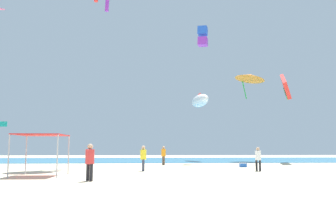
# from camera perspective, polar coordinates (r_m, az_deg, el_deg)

# --- Properties ---
(ground) EXTENTS (110.00, 110.00, 0.10)m
(ground) POSITION_cam_1_polar(r_m,az_deg,el_deg) (20.33, 0.99, -10.72)
(ground) COLOR beige
(ocean_strip) EXTENTS (110.00, 20.42, 0.03)m
(ocean_strip) POSITION_cam_1_polar(r_m,az_deg,el_deg) (45.94, -1.53, -8.07)
(ocean_strip) COLOR teal
(ocean_strip) RESTS_ON ground
(canopy_tent) EXTENTS (2.62, 2.67, 2.37)m
(canopy_tent) POSITION_cam_1_polar(r_m,az_deg,el_deg) (20.78, -20.57, -3.95)
(canopy_tent) COLOR #B2B2B7
(canopy_tent) RESTS_ON ground
(person_near_tent) EXTENTS (0.42, 0.46, 1.77)m
(person_near_tent) POSITION_cam_1_polar(r_m,az_deg,el_deg) (32.04, -0.76, -7.08)
(person_near_tent) COLOR brown
(person_near_tent) RESTS_ON ground
(person_leftmost) EXTENTS (0.42, 0.47, 1.75)m
(person_leftmost) POSITION_cam_1_polar(r_m,az_deg,el_deg) (23.70, -4.18, -7.44)
(person_leftmost) COLOR #33384C
(person_leftmost) RESTS_ON ground
(person_central) EXTENTS (0.39, 0.40, 1.65)m
(person_central) POSITION_cam_1_polar(r_m,az_deg,el_deg) (24.37, 14.95, -7.35)
(person_central) COLOR black
(person_central) RESTS_ON ground
(person_rightmost) EXTENTS (0.43, 0.43, 1.80)m
(person_rightmost) POSITION_cam_1_polar(r_m,az_deg,el_deg) (16.95, -13.05, -7.75)
(person_rightmost) COLOR black
(person_rightmost) RESTS_ON ground
(cooler_box) EXTENTS (0.57, 0.37, 0.35)m
(cooler_box) POSITION_cam_1_polar(r_m,az_deg,el_deg) (29.16, 12.54, -8.74)
(cooler_box) COLOR blue
(cooler_box) RESTS_ON ground
(kite_inflatable_white) EXTENTS (2.43, 5.43, 2.01)m
(kite_inflatable_white) POSITION_cam_1_polar(r_m,az_deg,el_deg) (43.00, 5.41, 1.91)
(kite_inflatable_white) COLOR white
(kite_parafoil_red) EXTENTS (2.92, 5.96, 3.86)m
(kite_parafoil_red) POSITION_cam_1_polar(r_m,az_deg,el_deg) (40.14, 19.18, 4.12)
(kite_parafoil_red) COLOR red
(kite_box_blue) EXTENTS (1.33, 1.31, 2.20)m
(kite_box_blue) POSITION_cam_1_polar(r_m,az_deg,el_deg) (39.43, 5.88, 12.58)
(kite_box_blue) COLOR blue
(kite_delta_orange) EXTENTS (4.41, 4.37, 3.22)m
(kite_delta_orange) POSITION_cam_1_polar(r_m,az_deg,el_deg) (43.37, 13.67, 5.79)
(kite_delta_orange) COLOR orange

